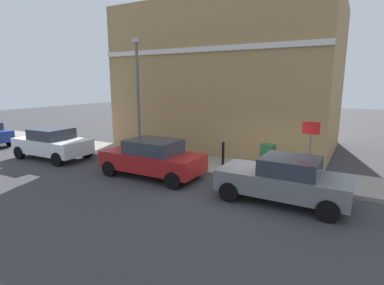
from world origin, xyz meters
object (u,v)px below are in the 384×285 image
Objects in this scene: lamppost at (138,92)px; car_white at (52,143)px; utility_cabinet at (267,159)px; street_sign at (310,143)px; bollard_near_cabinet at (223,152)px; car_red at (152,158)px; car_grey at (284,179)px.

car_white is at bearing 124.31° from lamppost.
lamppost is at bearing 90.76° from utility_cabinet.
bollard_near_cabinet is at bearing 76.32° from street_sign.
lamppost reaches higher than car_red.
lamppost reaches higher than car_white.
utility_cabinet is (2.60, 1.26, -0.07)m from car_grey.
car_grey is 3.91× the size of bollard_near_cabinet.
utility_cabinet is at bearing -167.10° from car_white.
car_grey reaches higher than bollard_near_cabinet.
lamppost is (-0.19, 4.57, 2.60)m from bollard_near_cabinet.
utility_cabinet is 2.03m from bollard_near_cabinet.
bollard_near_cabinet is 5.26m from lamppost.
utility_cabinet is 2.13m from street_sign.
car_grey is at bearing -107.72° from lamppost.
car_grey is 2.89m from utility_cabinet.
car_red is at bearing 179.17° from car_white.
car_red is at bearing 106.53° from street_sign.
bollard_near_cabinet is at bearing -38.52° from car_grey.
utility_cabinet is 7.10m from lamppost.
car_red is 0.74× the size of lamppost.
utility_cabinet is at bearing -147.69° from car_red.
car_white is at bearing 98.23° from street_sign.
street_sign is at bearing -103.68° from bollard_near_cabinet.
car_red reaches higher than car_white.
car_grey is 5.25m from car_red.
utility_cabinet is at bearing -63.31° from car_grey.
car_red is at bearing -132.86° from lamppost.
utility_cabinet is (2.50, -4.00, -0.11)m from car_red.
lamppost is at bearing -146.74° from car_white.
street_sign is (1.69, -5.71, 0.87)m from car_red.
car_white is at bearing 0.53° from car_grey.
lamppost is at bearing 92.34° from bollard_near_cabinet.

